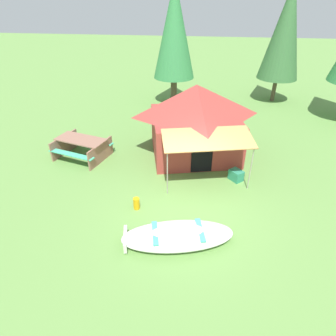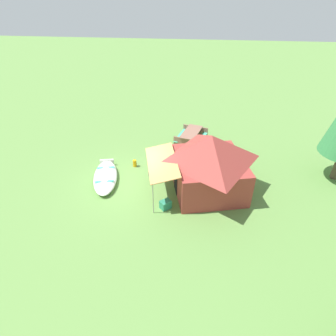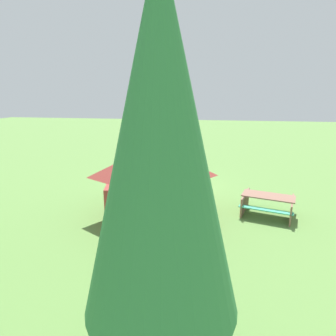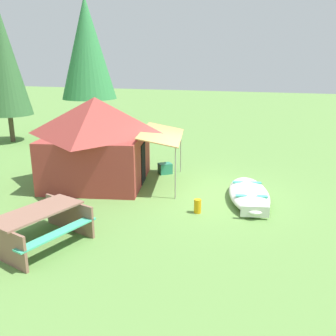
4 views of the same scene
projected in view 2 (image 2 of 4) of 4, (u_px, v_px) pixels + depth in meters
ground_plane at (134, 184)px, 13.64m from camera, size 80.00×80.00×0.00m
beached_rowboat at (105, 177)px, 13.82m from camera, size 3.11×1.76×0.38m
canvas_cabin_tent at (209, 163)px, 12.57m from camera, size 4.13×4.98×2.78m
picnic_table at (191, 136)px, 16.75m from camera, size 2.26×2.00×0.79m
cooler_box at (166, 204)px, 12.13m from camera, size 0.55×0.56×0.38m
fuel_can at (135, 163)px, 14.85m from camera, size 0.20×0.20×0.37m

